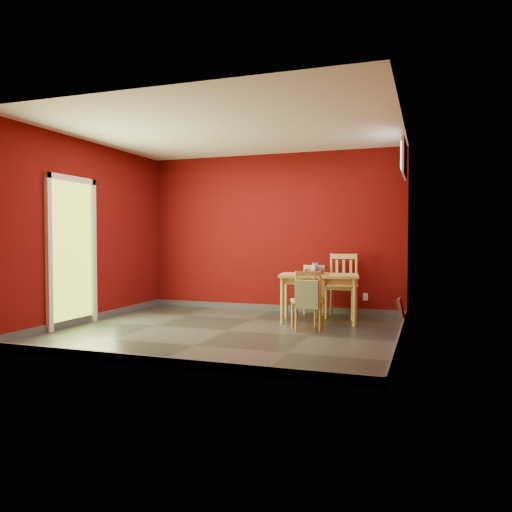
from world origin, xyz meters
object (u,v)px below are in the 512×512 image
(chair_far_right, at_px, (342,285))
(cat, at_px, (317,268))
(tote_bag, at_px, (307,294))
(picture_frame, at_px, (401,311))
(chair_far_left, at_px, (311,290))
(dining_table, at_px, (319,280))
(chair_near, at_px, (307,299))

(chair_far_right, xyz_separation_m, cat, (-0.26, -0.63, 0.30))
(tote_bag, distance_m, picture_frame, 1.69)
(chair_far_right, height_order, tote_bag, chair_far_right)
(chair_far_left, xyz_separation_m, tote_bag, (0.26, -1.39, 0.09))
(dining_table, distance_m, chair_far_left, 0.62)
(chair_far_left, height_order, picture_frame, chair_far_left)
(chair_far_left, height_order, chair_far_right, chair_far_right)
(dining_table, relative_size, cat, 3.16)
(chair_far_left, bearing_deg, cat, -68.97)
(chair_near, xyz_separation_m, cat, (0.02, 0.60, 0.40))
(dining_table, bearing_deg, picture_frame, 16.69)
(chair_far_left, height_order, chair_near, chair_far_left)
(dining_table, distance_m, cat, 0.20)
(tote_bag, xyz_separation_m, picture_frame, (1.14, 1.20, -0.33))
(chair_near, distance_m, tote_bag, 0.22)
(chair_near, relative_size, tote_bag, 1.85)
(chair_near, relative_size, picture_frame, 2.24)
(dining_table, relative_size, chair_far_right, 1.24)
(chair_far_right, bearing_deg, tote_bag, -99.14)
(chair_far_left, distance_m, picture_frame, 1.43)
(chair_far_left, relative_size, chair_near, 1.00)
(tote_bag, bearing_deg, chair_far_right, 80.86)
(chair_far_right, height_order, chair_near, chair_far_right)
(chair_far_right, relative_size, tote_bag, 2.28)
(chair_far_left, distance_m, cat, 0.75)
(tote_bag, height_order, cat, cat)
(tote_bag, bearing_deg, chair_near, 104.82)
(chair_near, relative_size, cat, 2.07)
(dining_table, bearing_deg, cat, -100.58)
(tote_bag, xyz_separation_m, cat, (-0.03, 0.80, 0.31))
(dining_table, height_order, chair_near, chair_near)
(chair_far_left, bearing_deg, tote_bag, -79.46)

